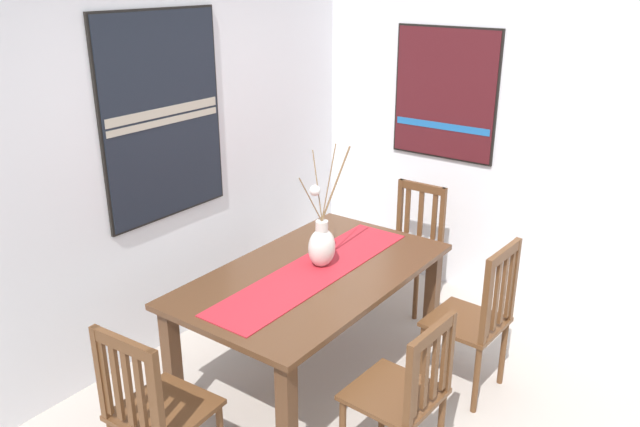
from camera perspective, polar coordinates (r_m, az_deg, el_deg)
wall_back at (r=4.27m, az=-13.72°, el=5.83°), size 6.40×0.12×2.70m
wall_side at (r=4.81m, az=19.47°, el=6.89°), size 0.12×6.40×2.70m
dining_table at (r=3.87m, az=-0.57°, el=-6.56°), size 1.71×0.99×0.73m
table_runner at (r=3.82m, az=-0.58°, el=-5.16°), size 1.58×0.36×0.01m
centerpiece_vase at (r=3.84m, az=0.15°, el=-2.70°), size 0.34×0.23×0.74m
chair_0 at (r=3.27m, az=7.50°, el=-15.66°), size 0.44×0.44×0.90m
chair_1 at (r=4.90m, az=8.12°, el=-2.64°), size 0.42×0.42×0.92m
chair_2 at (r=3.92m, az=13.76°, el=-8.99°), size 0.44×0.44×0.98m
chair_3 at (r=3.22m, az=-14.61°, el=-16.52°), size 0.45×0.45×0.95m
painting_on_back_wall at (r=4.14m, az=-13.86°, el=8.35°), size 0.94×0.05×1.30m
painting_on_side_wall at (r=4.97m, az=11.11°, el=10.42°), size 0.05×0.83×0.99m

